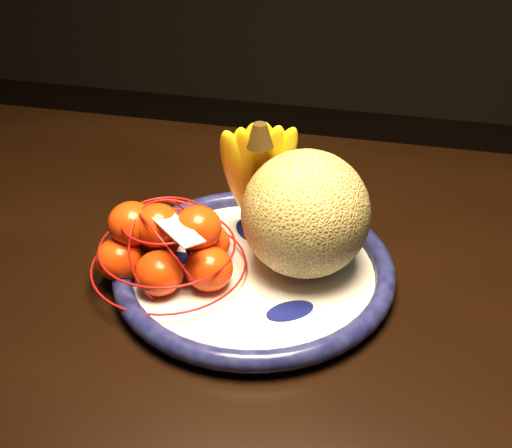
% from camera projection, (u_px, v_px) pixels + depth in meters
% --- Properties ---
extents(dining_table, '(1.46, 0.88, 0.73)m').
position_uv_depth(dining_table, '(213.00, 342.00, 0.78)').
color(dining_table, black).
rests_on(dining_table, ground).
extents(fruit_bowl, '(0.33, 0.33, 0.03)m').
position_uv_depth(fruit_bowl, '(254.00, 269.00, 0.75)').
color(fruit_bowl, white).
rests_on(fruit_bowl, dining_table).
extents(cantaloupe, '(0.15, 0.15, 0.15)m').
position_uv_depth(cantaloupe, '(306.00, 214.00, 0.72)').
color(cantaloupe, olive).
rests_on(cantaloupe, fruit_bowl).
extents(banana_bunch, '(0.11, 0.12, 0.18)m').
position_uv_depth(banana_bunch, '(256.00, 171.00, 0.76)').
color(banana_bunch, '#FFBE0A').
rests_on(banana_bunch, fruit_bowl).
extents(mandarin_bag, '(0.19, 0.19, 0.11)m').
position_uv_depth(mandarin_bag, '(168.00, 246.00, 0.73)').
color(mandarin_bag, '#ED4312').
rests_on(mandarin_bag, fruit_bowl).
extents(price_tag, '(0.07, 0.07, 0.01)m').
position_uv_depth(price_tag, '(176.00, 227.00, 0.68)').
color(price_tag, white).
rests_on(price_tag, mandarin_bag).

